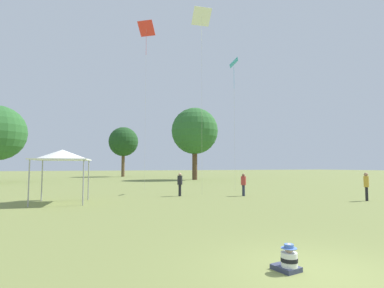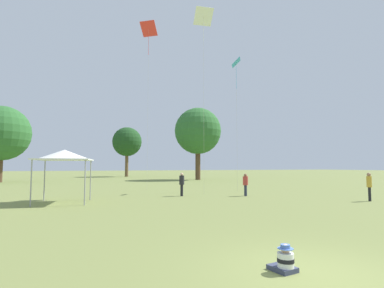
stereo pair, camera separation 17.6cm
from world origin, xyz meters
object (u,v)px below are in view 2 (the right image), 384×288
object	(u,v)px
kite_4	(149,32)
distant_tree_1	(2,133)
seated_toddler	(285,261)
kite_2	(236,67)
canopy_tent	(64,155)
kite_5	(204,20)
person_standing_3	(245,183)
distant_tree_3	(198,131)
person_standing_1	(369,184)
distant_tree_0	(127,142)
person_standing_4	(182,182)

from	to	relation	value
kite_4	distant_tree_1	bearing A→B (deg)	28.38
seated_toddler	kite_2	bearing A→B (deg)	53.74
canopy_tent	kite_5	distance (m)	15.22
canopy_tent	kite_2	bearing A→B (deg)	15.67
canopy_tent	kite_4	world-z (taller)	kite_4
person_standing_3	distant_tree_3	bearing A→B (deg)	91.32
seated_toddler	person_standing_1	world-z (taller)	person_standing_1
distant_tree_1	kite_4	bearing A→B (deg)	-52.16
distant_tree_3	distant_tree_0	bearing A→B (deg)	114.33
kite_2	distant_tree_0	bearing A→B (deg)	-96.65
person_standing_4	kite_5	bearing A→B (deg)	7.10
distant_tree_0	distant_tree_3	world-z (taller)	distant_tree_3
seated_toddler	person_standing_1	xyz separation A→B (m)	(13.20, 8.43, 0.86)
canopy_tent	distant_tree_0	bearing A→B (deg)	76.54
seated_toddler	distant_tree_3	xyz separation A→B (m)	(14.42, 40.03, 7.72)
person_standing_1	canopy_tent	size ratio (longest dim) A/B	0.51
person_standing_1	person_standing_3	bearing A→B (deg)	110.27
person_standing_1	person_standing_4	bearing A→B (deg)	119.36
kite_5	distant_tree_0	distance (m)	43.17
kite_5	distant_tree_3	world-z (taller)	kite_5
person_standing_1	kite_5	world-z (taller)	kite_5
person_standing_3	distant_tree_0	distance (m)	45.40
distant_tree_0	distant_tree_3	xyz separation A→B (m)	(8.57, -18.96, 0.59)
person_standing_3	canopy_tent	world-z (taller)	canopy_tent
person_standing_1	kite_5	size ratio (longest dim) A/B	0.12
distant_tree_0	distant_tree_3	size ratio (longest dim) A/B	0.89
person_standing_3	canopy_tent	xyz separation A→B (m)	(-12.42, 0.35, 1.88)
distant_tree_1	kite_2	bearing A→B (deg)	-46.11
person_standing_4	kite_5	world-z (taller)	kite_5
distant_tree_0	kite_5	bearing A→B (deg)	-90.81
canopy_tent	kite_5	bearing A→B (deg)	10.86
person_standing_3	person_standing_1	bearing A→B (deg)	-29.25
kite_5	distant_tree_3	size ratio (longest dim) A/B	1.26
person_standing_3	person_standing_4	world-z (taller)	person_standing_4
person_standing_4	distant_tree_1	xyz separation A→B (m)	(-17.11, 26.92, 5.73)
distant_tree_3	canopy_tent	bearing A→B (deg)	-126.92
person_standing_3	person_standing_4	distance (m)	4.72
canopy_tent	kite_2	distance (m)	17.04
kite_2	distant_tree_1	distance (m)	33.96
person_standing_1	person_standing_3	xyz separation A→B (m)	(-5.59, 5.65, -0.12)
seated_toddler	kite_4	world-z (taller)	kite_4
person_standing_4	seated_toddler	bearing A→B (deg)	-110.75
seated_toddler	kite_4	bearing A→B (deg)	75.60
seated_toddler	kite_2	size ratio (longest dim) A/B	0.05
person_standing_1	kite_5	xyz separation A→B (m)	(-7.95, 7.93, 13.02)
distant_tree_0	distant_tree_1	distance (m)	25.64
person_standing_1	distant_tree_1	xyz separation A→B (m)	(-27.12, 34.24, 5.66)
person_standing_4	distant_tree_0	size ratio (longest dim) A/B	0.16
person_standing_1	distant_tree_3	distance (m)	32.36
kite_2	person_standing_1	bearing A→B (deg)	99.09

